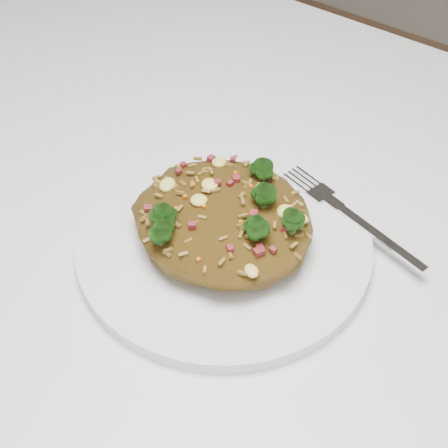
{
  "coord_description": "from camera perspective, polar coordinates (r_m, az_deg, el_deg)",
  "views": [
    {
      "loc": [
        0.33,
        -0.32,
        1.17
      ],
      "look_at": [
        0.11,
        -0.03,
        0.78
      ],
      "focal_mm": 50.0,
      "sensor_mm": 36.0,
      "label": 1
    }
  ],
  "objects": [
    {
      "name": "fork",
      "position": [
        0.57,
        12.25,
        0.23
      ],
      "size": [
        0.16,
        0.05,
        0.0
      ],
      "rotation": [
        0.0,
        0.0,
        -0.23
      ],
      "color": "silver",
      "rests_on": "plate"
    },
    {
      "name": "dining_table",
      "position": [
        0.69,
        -5.99,
        -1.49
      ],
      "size": [
        1.2,
        0.8,
        0.75
      ],
      "color": "white",
      "rests_on": "ground"
    },
    {
      "name": "plate",
      "position": [
        0.55,
        0.0,
        -1.58
      ],
      "size": [
        0.26,
        0.26,
        0.01
      ],
      "primitive_type": "cylinder",
      "color": "white",
      "rests_on": "dining_table"
    },
    {
      "name": "fried_rice",
      "position": [
        0.52,
        0.04,
        0.97
      ],
      "size": [
        0.16,
        0.14,
        0.06
      ],
      "color": "#86601C",
      "rests_on": "plate"
    }
  ]
}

